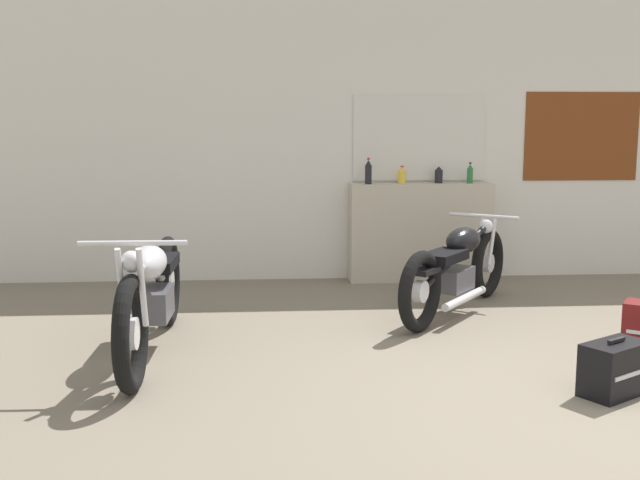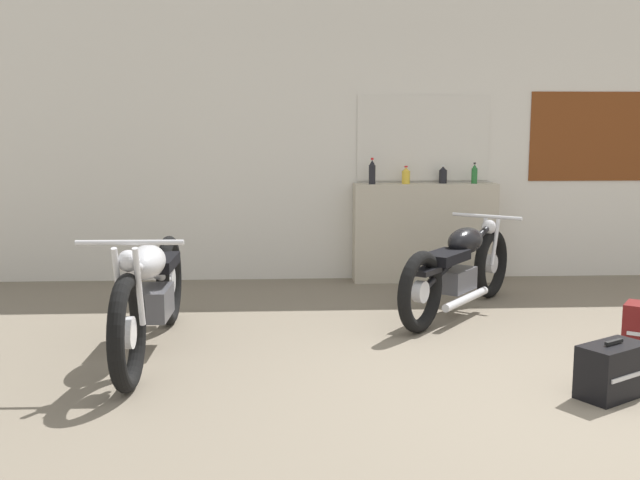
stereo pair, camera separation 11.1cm
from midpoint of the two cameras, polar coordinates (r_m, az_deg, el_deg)
name	(u,v)px [view 2 (the right image)]	position (r m, az deg, el deg)	size (l,w,h in m)	color
ground_plane	(591,409)	(4.50, 20.64, -11.94)	(24.00, 24.00, 0.00)	#706656
wall_back	(450,140)	(7.72, 10.27, 7.48)	(10.00, 0.07, 2.80)	silver
sill_counter	(424,232)	(7.56, 8.37, 0.57)	(1.42, 0.28, 0.98)	#B7AD99
bottle_leftmost	(372,172)	(7.36, 4.42, 5.15)	(0.07, 0.07, 0.26)	black
bottle_left_center	(406,176)	(7.44, 6.99, 4.87)	(0.08, 0.08, 0.18)	gold
bottle_center	(443,175)	(7.56, 9.76, 4.89)	(0.08, 0.08, 0.18)	black
bottle_right_center	(474,174)	(7.59, 12.10, 4.92)	(0.06, 0.06, 0.21)	#23662D
motorcycle_silver	(151,292)	(5.22, -12.17, -3.93)	(0.64, 2.20, 0.88)	black
motorcycle_black	(459,268)	(6.29, 11.08, -2.09)	(1.31, 1.67, 0.77)	black
hard_case_black	(612,371)	(4.69, 22.01, -9.21)	(0.47, 0.41, 0.33)	black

